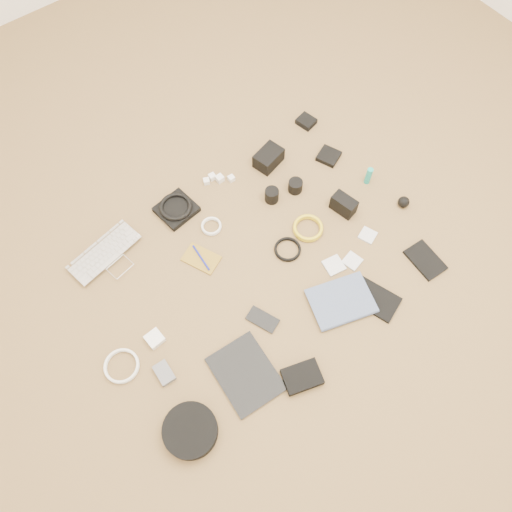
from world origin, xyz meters
TOP-DOWN VIEW (x-y plane):
  - laptop at (-0.47, 0.39)m, footprint 0.34×0.27m
  - headphone_pouch at (-0.12, 0.43)m, footprint 0.17×0.16m
  - headphones at (-0.12, 0.43)m, footprint 0.17×0.17m
  - charger_a at (0.07, 0.48)m, footprint 0.04×0.04m
  - charger_b at (0.12, 0.45)m, footprint 0.03×0.03m
  - charger_c at (0.10, 0.48)m, footprint 0.03×0.03m
  - charger_d at (0.17, 0.42)m, footprint 0.03×0.03m
  - dslr_camera at (0.36, 0.39)m, footprint 0.15×0.12m
  - lens_pouch at (0.65, 0.47)m, footprint 0.09×0.09m
  - notebook_olive at (-0.17, 0.17)m, footprint 0.15×0.17m
  - pen_blue at (-0.17, 0.17)m, footprint 0.02×0.13m
  - cable_white_a at (-0.05, 0.27)m, footprint 0.10×0.10m
  - lens_a at (0.25, 0.23)m, footprint 0.08×0.08m
  - lens_b at (0.36, 0.21)m, footprint 0.08×0.08m
  - card_reader at (0.60, 0.25)m, footprint 0.12×0.12m
  - power_brick at (-0.51, -0.01)m, footprint 0.07×0.07m
  - cable_white_b at (-0.66, -0.02)m, footprint 0.14×0.14m
  - cable_black at (0.14, -0.01)m, footprint 0.15×0.15m
  - cable_yellow at (0.27, 0.01)m, footprint 0.15×0.15m
  - flash at (0.46, -0.00)m, footprint 0.08×0.12m
  - lens_cleaner at (0.65, 0.04)m, footprint 0.03×0.03m
  - battery_charger at (-0.55, -0.14)m, footprint 0.06×0.09m
  - tablet at (-0.31, -0.32)m, footprint 0.22×0.28m
  - phone at (-0.13, -0.19)m, footprint 0.11×0.14m
  - filter_case_left at (0.25, -0.18)m, footprint 0.09×0.09m
  - filter_case_mid at (0.32, -0.22)m, footprint 0.08×0.08m
  - filter_case_right at (0.46, -0.16)m, footprint 0.08×0.08m
  - air_blower at (0.69, -0.14)m, footprint 0.06×0.06m
  - headphone_case at (-0.58, -0.37)m, footprint 0.24×0.24m
  - drive_case at (-0.15, -0.46)m, footprint 0.16×0.14m
  - paperback at (0.14, -0.41)m, footprint 0.29×0.25m
  - notebook_black_a at (0.28, -0.39)m, footprint 0.18×0.23m
  - notebook_black_b at (0.57, -0.40)m, footprint 0.12×0.17m

SIDE VIEW (x-z plane):
  - notebook_olive at x=-0.17m, z-range 0.00..0.01m
  - filter_case_right at x=0.46m, z-range 0.00..0.01m
  - filter_case_mid at x=0.32m, z-range 0.00..0.01m
  - phone at x=-0.13m, z-range 0.00..0.01m
  - cable_black at x=0.14m, z-range 0.00..0.01m
  - cable_white_a at x=-0.05m, z-range 0.00..0.01m
  - filter_case_left at x=0.25m, z-range 0.00..0.01m
  - cable_white_b at x=-0.66m, z-range 0.00..0.01m
  - tablet at x=-0.31m, z-range 0.00..0.01m
  - notebook_black_b at x=0.57m, z-range 0.00..0.01m
  - notebook_black_a at x=0.28m, z-range 0.00..0.01m
  - cable_yellow at x=0.27m, z-range 0.00..0.01m
  - card_reader at x=0.60m, z-range 0.00..0.02m
  - battery_charger at x=-0.55m, z-range 0.00..0.02m
  - paperback at x=0.14m, z-range 0.00..0.02m
  - pen_blue at x=-0.17m, z-range 0.01..0.02m
  - laptop at x=-0.47m, z-range 0.00..0.02m
  - charger_a at x=0.07m, z-range 0.00..0.02m
  - charger_d at x=0.17m, z-range 0.00..0.02m
  - charger_c at x=0.10m, z-range 0.00..0.03m
  - power_brick at x=-0.51m, z-range 0.00..0.03m
  - headphone_pouch at x=-0.12m, z-range 0.00..0.03m
  - lens_pouch at x=0.65m, z-range 0.00..0.03m
  - charger_b at x=0.12m, z-range 0.00..0.03m
  - drive_case at x=-0.15m, z-range 0.00..0.03m
  - air_blower at x=0.69m, z-range 0.00..0.05m
  - headphone_case at x=-0.58m, z-range 0.00..0.05m
  - lens_b at x=0.36m, z-range 0.00..0.06m
  - lens_a at x=0.25m, z-range 0.00..0.07m
  - headphones at x=-0.12m, z-range 0.03..0.05m
  - dslr_camera at x=0.36m, z-range 0.00..0.07m
  - flash at x=0.46m, z-range 0.00..0.08m
  - lens_cleaner at x=0.65m, z-range 0.00..0.09m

